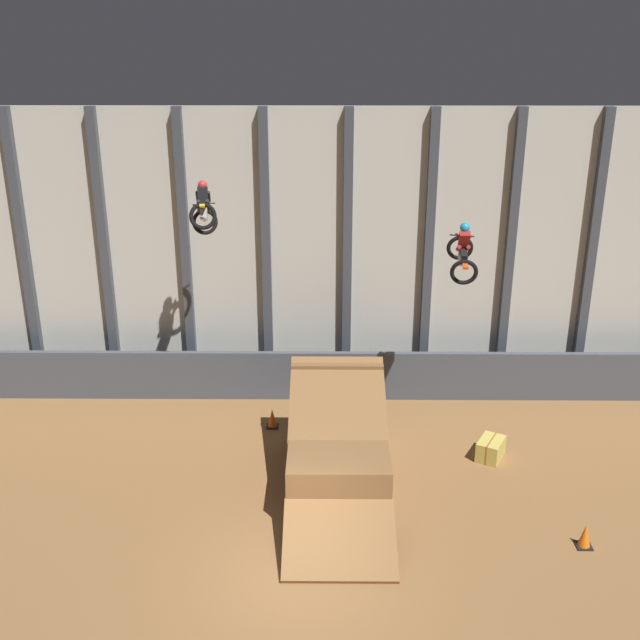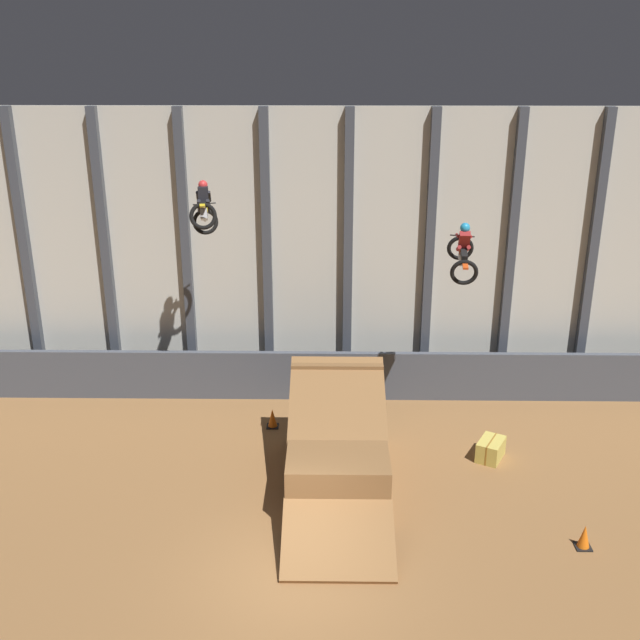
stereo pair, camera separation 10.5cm
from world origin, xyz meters
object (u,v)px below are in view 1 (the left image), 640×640
Objects in this scene: rider_bike_right_air at (463,252)px; traffic_cone_near_ramp at (272,418)px; traffic_cone_arena_edge at (585,536)px; hay_bale_trackside at (491,449)px; dirt_ramp at (338,447)px; rider_bike_left_air at (204,211)px.

rider_bike_right_air is 7.42m from traffic_cone_near_ramp.
traffic_cone_near_ramp is 9.33m from traffic_cone_arena_edge.
hay_bale_trackside is (6.14, -1.72, -0.00)m from traffic_cone_near_ramp.
dirt_ramp is 3.34× the size of rider_bike_right_air.
rider_bike_left_air is at bearing 146.90° from traffic_cone_arena_edge.
rider_bike_right_air reaches higher than traffic_cone_arena_edge.
rider_bike_left_air is 7.13m from rider_bike_right_air.
rider_bike_right_air is 3.21× the size of traffic_cone_near_ramp.
dirt_ramp is 10.71× the size of traffic_cone_arena_edge.
dirt_ramp is 6.13m from rider_bike_right_air.
rider_bike_right_air is at bearing 114.05° from traffic_cone_arena_edge.
dirt_ramp is 10.71× the size of traffic_cone_near_ramp.
rider_bike_left_air is 12.66m from traffic_cone_arena_edge.
dirt_ramp is 5.77× the size of hay_bale_trackside.
rider_bike_left_air is at bearing 164.86° from traffic_cone_near_ramp.
rider_bike_left_air is at bearing 164.49° from hay_bale_trackside.
traffic_cone_arena_edge is 4.08m from hay_bale_trackside.
rider_bike_right_air is 7.64m from traffic_cone_arena_edge.
rider_bike_right_air reaches higher than hay_bale_trackside.
traffic_cone_near_ramp is 1.00× the size of traffic_cone_arena_edge.
rider_bike_right_air is at bearing 34.15° from dirt_ramp.
rider_bike_right_air is (3.32, 2.25, 4.63)m from dirt_ramp.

